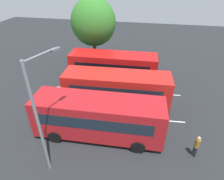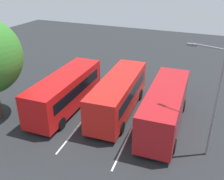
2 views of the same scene
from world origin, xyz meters
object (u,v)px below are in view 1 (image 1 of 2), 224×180
at_px(bus_center_left, 117,89).
at_px(bus_center_right, 113,66).
at_px(street_lamp, 40,113).
at_px(depot_tree, 93,22).
at_px(bus_far_left, 99,117).
at_px(pedestrian, 197,145).

distance_m(bus_center_left, bus_center_right, 4.48).
bearing_deg(street_lamp, depot_tree, 23.74).
xyz_separation_m(bus_far_left, street_lamp, (-2.22, -3.15, 2.46)).
relative_size(bus_far_left, depot_tree, 1.15).
bearing_deg(bus_center_right, bus_center_left, -76.92).
relative_size(bus_far_left, street_lamp, 1.28).
bearing_deg(bus_center_right, depot_tree, 125.08).
distance_m(bus_center_left, pedestrian, 7.59).
xyz_separation_m(bus_center_right, street_lamp, (-1.63, -11.46, 2.46)).
bearing_deg(bus_center_left, bus_center_right, 101.67).
bearing_deg(bus_center_left, pedestrian, -41.12).
bearing_deg(depot_tree, street_lamp, -83.99).
bearing_deg(bus_far_left, depot_tree, 104.68).
height_order(bus_center_right, street_lamp, street_lamp).
distance_m(bus_center_right, pedestrian, 11.48).
height_order(street_lamp, depot_tree, depot_tree).
distance_m(bus_far_left, bus_center_right, 8.32).
bearing_deg(bus_far_left, street_lamp, -127.45).
distance_m(bus_center_right, street_lamp, 11.83).
relative_size(bus_center_right, depot_tree, 1.15).
bearing_deg(depot_tree, bus_center_right, -52.95).
distance_m(pedestrian, depot_tree, 17.42).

